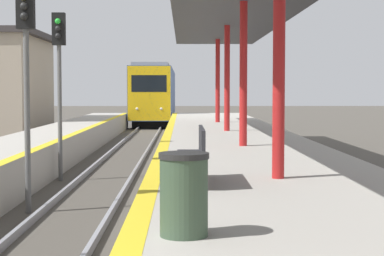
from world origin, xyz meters
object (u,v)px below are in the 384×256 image
at_px(signal_mid, 26,55).
at_px(bench, 194,154).
at_px(train, 156,94).
at_px(trash_bin, 184,194).
at_px(signal_far, 59,64).

height_order(signal_mid, bench, signal_mid).
height_order(train, signal_mid, signal_mid).
relative_size(train, trash_bin, 23.67).
xyz_separation_m(signal_far, bench, (3.66, -7.58, -1.76)).
xyz_separation_m(signal_mid, trash_bin, (3.24, -6.63, -1.81)).
bearing_deg(signal_far, train, 87.81).
height_order(signal_far, trash_bin, signal_far).
bearing_deg(signal_far, signal_mid, -87.17).
xyz_separation_m(signal_far, trash_bin, (3.48, -11.38, -1.81)).
xyz_separation_m(train, signal_far, (-1.28, -33.56, 1.05)).
bearing_deg(trash_bin, signal_mid, 116.06).
xyz_separation_m(train, bench, (2.37, -41.14, -0.71)).
distance_m(signal_mid, trash_bin, 7.60).
xyz_separation_m(trash_bin, bench, (0.18, 3.80, 0.05)).
bearing_deg(train, signal_mid, -91.57).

